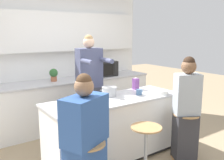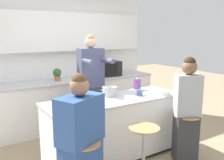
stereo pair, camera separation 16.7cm
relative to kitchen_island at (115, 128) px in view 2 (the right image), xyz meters
The scene contains 17 objects.
ground_plane 0.45m from the kitchen_island, ahead, with size 16.00×16.00×0.00m, color tan.
wall_back 2.20m from the kitchen_island, 90.00° to the left, with size 3.82×0.22×2.70m.
back_counter 1.58m from the kitchen_island, 90.00° to the left, with size 3.54×0.69×0.92m.
kitchen_island is the anchor object (origin of this frame).
bar_stool_center 0.66m from the kitchen_island, 90.00° to the right, with size 0.38×0.38×0.68m.
bar_stool_rightmost 1.02m from the kitchen_island, 37.37° to the right, with size 0.38×0.38×0.68m.
person_cooking 0.81m from the kitchen_island, 90.90° to the left, with size 0.44×0.60×1.78m.
person_wrapped_blanket 1.06m from the kitchen_island, 142.98° to the right, with size 0.56×0.46×1.42m.
person_seated_near 1.04m from the kitchen_island, 38.48° to the right, with size 0.40×0.38×1.50m.
cooking_pot 0.53m from the kitchen_island, 89.46° to the left, with size 0.30×0.22×0.14m.
fruit_bowl 0.89m from the kitchen_island, 17.69° to the right, with size 0.19×0.19×0.06m.
coffee_cup_near 0.64m from the kitchen_island, ahead, with size 0.12×0.09×0.08m.
coffee_cup_far 0.89m from the kitchen_island, 166.88° to the right, with size 0.12×0.08×0.08m.
banana_bunch 0.73m from the kitchen_island, 155.69° to the left, with size 0.15×0.10×0.05m.
juice_carton 0.84m from the kitchen_island, 22.98° to the left, with size 0.08×0.08×0.19m.
microwave 1.86m from the kitchen_island, 61.37° to the left, with size 0.47×0.36×0.31m.
potted_plant 1.71m from the kitchen_island, 99.32° to the left, with size 0.16×0.16×0.24m.
Camera 2 is at (-1.86, -2.86, 1.81)m, focal length 40.00 mm.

